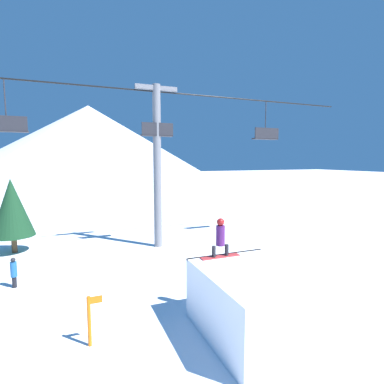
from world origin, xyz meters
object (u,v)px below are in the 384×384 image
snow_ramp (254,303)px  pine_tree_near (12,208)px  trail_marker (90,319)px  snowboarder (220,238)px  distant_skier (14,271)px

snow_ramp → pine_tree_near: bearing=124.2°
pine_tree_near → trail_marker: 10.94m
pine_tree_near → snowboarder: bearing=-53.2°
snow_ramp → distant_skier: 9.46m
snow_ramp → distant_skier: snow_ramp is taller
snowboarder → pine_tree_near: 12.49m
pine_tree_near → distant_skier: size_ratio=3.32×
distant_skier → snowboarder: bearing=-35.8°
snowboarder → trail_marker: (-4.12, -0.27, -1.80)m
pine_tree_near → distant_skier: pine_tree_near is taller
snowboarder → trail_marker: 4.50m
pine_tree_near → distant_skier: 5.54m
snow_ramp → pine_tree_near: pine_tree_near is taller
trail_marker → distant_skier: 5.71m
snowboarder → distant_skier: snowboarder is taller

